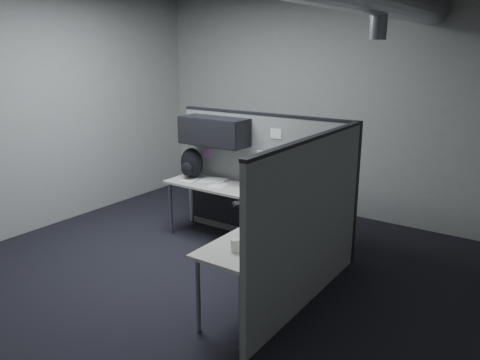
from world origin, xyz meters
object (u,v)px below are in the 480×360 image
Objects in this scene: backpack at (191,164)px; desk at (253,210)px; keyboard at (253,204)px; phone at (271,233)px; monitor at (312,180)px.

desk is at bearing -7.01° from backpack.
phone is at bearing -46.13° from keyboard.
backpack is (-1.29, 0.49, 0.17)m from keyboard.
phone is (0.62, -0.65, 0.02)m from keyboard.
backpack is at bearing 179.02° from monitor.
desk is 5.81× the size of backpack.
desk is 5.39× the size of keyboard.
phone is 0.65× the size of backpack.
desk is 3.63× the size of monitor.
desk is at bearing 127.72° from phone.
monitor is 1.79m from backpack.
monitor reaches higher than keyboard.
keyboard is at bearing -12.32° from backpack.
keyboard is (-0.49, -0.41, -0.25)m from monitor.
phone is at bearing -22.36° from backpack.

